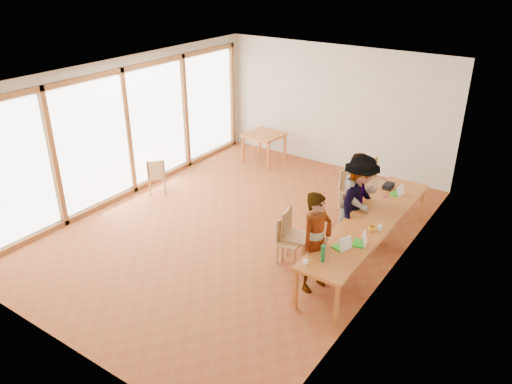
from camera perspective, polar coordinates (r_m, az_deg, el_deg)
ground at (r=9.89m, az=-1.93°, el=-4.10°), size 8.00×8.00×0.00m
wall_back at (r=12.52m, az=8.98°, el=9.53°), size 6.00×0.10×3.00m
wall_front at (r=6.80m, az=-22.56°, el=-6.60°), size 6.00×0.10×3.00m
wall_right at (r=7.98m, az=15.58°, el=-0.63°), size 0.10×8.00×3.00m
window_wall at (r=11.16m, az=-14.51°, el=7.04°), size 0.10×8.00×3.00m
ceiling at (r=8.80m, az=-2.23°, el=13.24°), size 6.00×8.00×0.04m
communal_table at (r=8.84m, az=12.91°, el=-3.44°), size 0.80×4.00×0.75m
side_table at (r=12.82m, az=0.94°, el=6.33°), size 0.90×0.90×0.75m
chair_near at (r=8.71m, az=4.07°, el=-4.26°), size 0.51×0.51×0.50m
chair_mid at (r=8.65m, az=3.49°, el=-4.93°), size 0.40×0.40×0.45m
chair_far at (r=10.60m, az=10.43°, el=0.88°), size 0.42×0.42×0.47m
chair_empty at (r=11.03m, az=13.14°, el=1.84°), size 0.57×0.57×0.50m
chair_spare at (r=11.28m, az=-11.34°, el=2.18°), size 0.55×0.55×0.45m
person_near at (r=7.86m, az=6.91°, el=-5.73°), size 0.55×0.70×1.68m
person_mid at (r=9.25m, az=11.66°, el=-0.78°), size 0.89×1.01×1.74m
person_far at (r=9.15m, az=11.71°, el=-1.07°), size 0.66×1.14×1.75m
laptop_near at (r=7.90m, az=9.94°, el=-6.02°), size 0.29×0.30×0.21m
laptop_mid at (r=8.06m, az=11.97°, el=-5.54°), size 0.27×0.29×0.21m
laptop_far at (r=9.85m, az=15.96°, el=-0.02°), size 0.23×0.26×0.20m
yellow_mug at (r=8.47m, az=13.10°, el=-4.12°), size 0.15×0.15×0.09m
green_bottle at (r=7.50m, az=7.66°, el=-6.98°), size 0.07×0.07×0.28m
clear_glass at (r=8.54m, az=13.96°, el=-3.98°), size 0.07×0.07×0.09m
condiment_cup at (r=7.49m, az=5.67°, el=-7.94°), size 0.08×0.08×0.06m
pink_phone at (r=9.74m, az=14.56°, el=-0.46°), size 0.05×0.10×0.01m
black_pouch at (r=10.09m, az=14.90°, el=0.67°), size 0.16×0.26×0.09m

